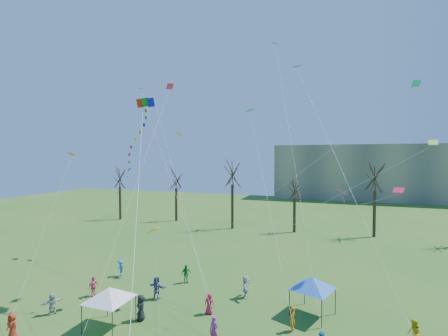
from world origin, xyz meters
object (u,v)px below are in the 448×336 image
(canopy_tent_white, at_px, (109,293))
(big_box_kite, at_px, (135,153))
(distant_building, at_px, (389,172))
(canopy_tent_blue, at_px, (313,283))

(canopy_tent_white, bearing_deg, big_box_kite, 101.06)
(big_box_kite, bearing_deg, distant_building, 68.03)
(canopy_tent_white, relative_size, canopy_tent_blue, 1.08)
(canopy_tent_blue, bearing_deg, big_box_kite, -171.69)
(distant_building, height_order, big_box_kite, big_box_kite)
(distant_building, xyz_separation_m, big_box_kite, (-29.59, -73.33, 4.51))
(distant_building, distance_m, big_box_kite, 79.20)
(canopy_tent_white, height_order, canopy_tent_blue, canopy_tent_white)
(distant_building, relative_size, canopy_tent_white, 15.88)
(big_box_kite, relative_size, canopy_tent_white, 5.70)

